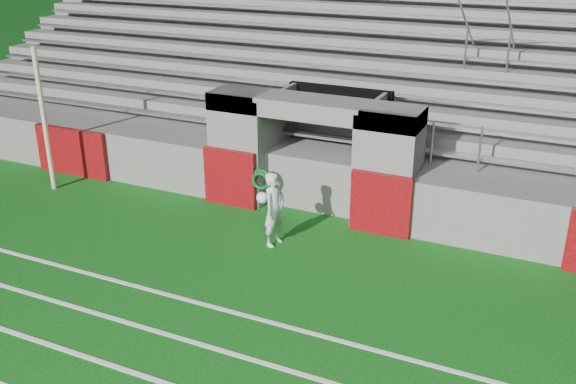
% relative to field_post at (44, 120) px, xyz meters
% --- Properties ---
extents(ground, '(90.00, 90.00, 0.00)m').
position_rel_field_post_xyz_m(ground, '(6.29, -1.98, -1.75)').
color(ground, '#0C4B10').
rests_on(ground, ground).
extents(field_post, '(0.11, 0.11, 3.49)m').
position_rel_field_post_xyz_m(field_post, '(0.00, 0.00, 0.00)').
color(field_post, beige).
rests_on(field_post, ground).
extents(stadium_structure, '(26.00, 8.48, 5.42)m').
position_rel_field_post_xyz_m(stadium_structure, '(6.29, 5.99, -0.25)').
color(stadium_structure, '#5F5C5A').
rests_on(stadium_structure, ground).
extents(goalkeeper_with_ball, '(0.55, 0.61, 1.55)m').
position_rel_field_post_xyz_m(goalkeeper_with_ball, '(6.29, -0.41, -0.96)').
color(goalkeeper_with_ball, silver).
rests_on(goalkeeper_with_ball, ground).
extents(hose_coil, '(0.52, 0.14, 0.52)m').
position_rel_field_post_xyz_m(hose_coil, '(5.30, 0.95, -0.99)').
color(hose_coil, '#0D4314').
rests_on(hose_coil, ground).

